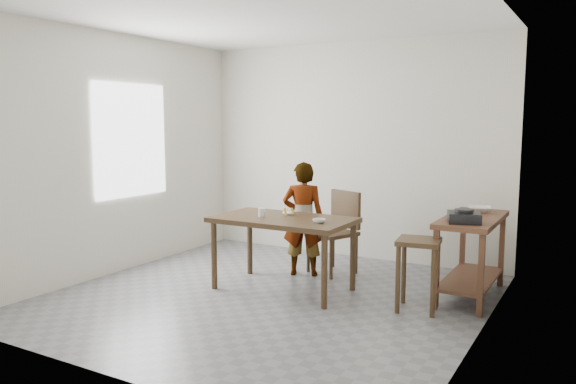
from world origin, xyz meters
The scene contains 17 objects.
floor centered at (0.00, 0.00, -0.02)m, with size 4.00×4.00×0.04m, color slate.
ceiling centered at (0.00, 0.00, 2.72)m, with size 4.00×4.00×0.04m, color white.
wall_back centered at (0.00, 2.02, 1.35)m, with size 4.00×0.04×2.70m, color silver.
wall_front centered at (0.00, -2.02, 1.35)m, with size 4.00×0.04×2.70m, color silver.
wall_left centered at (-2.02, 0.00, 1.35)m, with size 0.04×4.00×2.70m, color silver.
wall_right centered at (2.02, 0.00, 1.35)m, with size 0.04×4.00×2.70m, color silver.
window_pane centered at (-1.97, 0.20, 1.50)m, with size 0.02×1.10×1.30m, color white.
dining_table centered at (0.00, 0.30, 0.38)m, with size 1.40×0.80×0.75m, color #3E2C19, non-canonical shape.
prep_counter centered at (1.72, 1.00, 0.40)m, with size 0.50×1.20×0.80m, color #553321, non-canonical shape.
child centered at (-0.08, 0.89, 0.64)m, with size 0.47×0.31×1.28m, color silver.
dining_chair centered at (0.16, 1.13, 0.46)m, with size 0.45×0.45×0.93m, color #3E2C19, non-canonical shape.
stool centered at (1.39, 0.36, 0.33)m, with size 0.37×0.37×0.66m, color #3E2C19, non-canonical shape.
glass_tumbler centered at (-0.22, 0.24, 0.79)m, with size 0.07×0.07×0.09m, color silver.
small_bowl centered at (0.45, 0.21, 0.77)m, with size 0.13×0.13×0.04m, color silver.
banana centered at (-0.03, 0.46, 0.78)m, with size 0.15×0.11×0.05m, color #FFEF53, non-canonical shape.
serving_bowl centered at (1.72, 1.32, 0.83)m, with size 0.24×0.24×0.06m, color silver.
gas_burner centered at (1.71, 0.64, 0.85)m, with size 0.28×0.28×0.09m, color black.
Camera 1 is at (2.83, -4.54, 1.72)m, focal length 35.00 mm.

